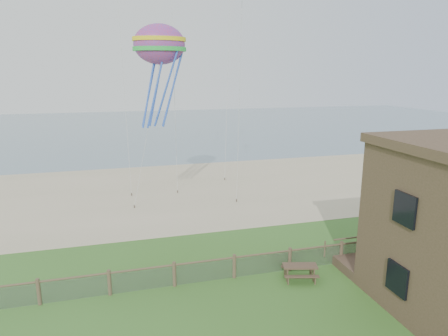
{
  "coord_description": "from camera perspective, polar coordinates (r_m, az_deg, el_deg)",
  "views": [
    {
      "loc": [
        -5.32,
        -11.42,
        9.99
      ],
      "look_at": [
        0.02,
        8.0,
        5.21
      ],
      "focal_mm": 32.0,
      "sensor_mm": 36.0,
      "label": 1
    }
  ],
  "objects": [
    {
      "name": "sand_beach",
      "position": [
        35.28,
        -6.08,
        -3.16
      ],
      "size": [
        72.0,
        20.0,
        0.02
      ],
      "primitive_type": "cube",
      "color": "tan",
      "rests_on": "ground"
    },
    {
      "name": "octopus_kite",
      "position": [
        26.83,
        -9.06,
        13.2
      ],
      "size": [
        3.97,
        3.3,
        7.04
      ],
      "primitive_type": null,
      "rotation": [
        0.0,
        0.0,
        0.29
      ],
      "color": "red"
    },
    {
      "name": "picnic_table",
      "position": [
        20.81,
        10.75,
        -14.47
      ],
      "size": [
        1.95,
        1.66,
        0.71
      ],
      "primitive_type": null,
      "rotation": [
        0.0,
        0.0,
        -0.25
      ],
      "color": "brown",
      "rests_on": "ground"
    },
    {
      "name": "ocean",
      "position": [
        78.24,
        -11.41,
        5.76
      ],
      "size": [
        160.0,
        68.0,
        0.02
      ],
      "primitive_type": "cube",
      "color": "slate",
      "rests_on": "ground"
    },
    {
      "name": "chainlink_fence",
      "position": [
        20.51,
        1.48,
        -14.04
      ],
      "size": [
        36.2,
        0.2,
        1.25
      ],
      "primitive_type": null,
      "color": "brown",
      "rests_on": "ground"
    }
  ]
}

